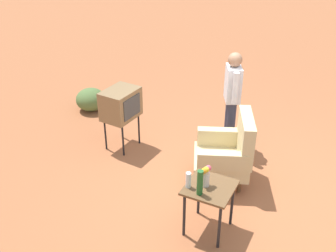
{
  "coord_description": "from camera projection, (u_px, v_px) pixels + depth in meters",
  "views": [
    {
      "loc": [
        4.56,
        1.29,
        3.58
      ],
      "look_at": [
        -0.1,
        -1.08,
        0.65
      ],
      "focal_mm": 42.5,
      "sensor_mm": 36.0,
      "label": 1
    }
  ],
  "objects": [
    {
      "name": "ground_plane",
      "position": [
        231.0,
        184.0,
        5.81
      ],
      "size": [
        60.0,
        60.0,
        0.0
      ],
      "primitive_type": "plane",
      "color": "#A05B38"
    },
    {
      "name": "armchair",
      "position": [
        228.0,
        152.0,
        5.65
      ],
      "size": [
        1.0,
        1.01,
        1.06
      ],
      "color": "brown",
      "rests_on": "ground"
    },
    {
      "name": "side_table",
      "position": [
        210.0,
        193.0,
        4.73
      ],
      "size": [
        0.56,
        0.56,
        0.67
      ],
      "color": "black",
      "rests_on": "ground"
    },
    {
      "name": "tv_on_stand",
      "position": [
        121.0,
        104.0,
        6.34
      ],
      "size": [
        0.63,
        0.49,
        1.03
      ],
      "color": "black",
      "rests_on": "ground"
    },
    {
      "name": "person_standing",
      "position": [
        232.0,
        95.0,
        6.27
      ],
      "size": [
        0.52,
        0.36,
        1.64
      ],
      "color": "#2D3347",
      "rests_on": "ground"
    },
    {
      "name": "bottle_wine_green",
      "position": [
        200.0,
        183.0,
        4.48
      ],
      "size": [
        0.07,
        0.07,
        0.32
      ],
      "primitive_type": "cylinder",
      "color": "#1E5623",
      "rests_on": "side_table"
    },
    {
      "name": "bottle_short_clear",
      "position": [
        188.0,
        180.0,
        4.62
      ],
      "size": [
        0.06,
        0.06,
        0.2
      ],
      "primitive_type": "cylinder",
      "color": "silver",
      "rests_on": "side_table"
    },
    {
      "name": "flower_vase",
      "position": [
        206.0,
        175.0,
        4.62
      ],
      "size": [
        0.14,
        0.1,
        0.27
      ],
      "color": "silver",
      "rests_on": "side_table"
    },
    {
      "name": "shrub_far",
      "position": [
        91.0,
        99.0,
        7.8
      ],
      "size": [
        0.57,
        0.57,
        0.44
      ],
      "primitive_type": "ellipsoid",
      "color": "#516B38",
      "rests_on": "ground"
    }
  ]
}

